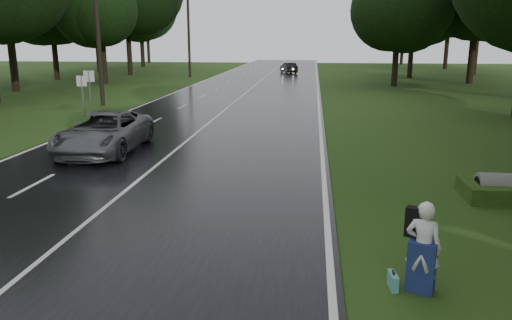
{
  "coord_description": "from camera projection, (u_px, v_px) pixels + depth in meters",
  "views": [
    {
      "loc": [
        5.37,
        -11.79,
        4.41
      ],
      "look_at": [
        3.86,
        1.66,
        1.1
      ],
      "focal_mm": 35.31,
      "sensor_mm": 36.0,
      "label": 1
    }
  ],
  "objects": [
    {
      "name": "tree_right_e",
      "position": [
        394.0,
        86.0,
        46.69
      ],
      "size": [
        7.71,
        7.71,
        12.05
      ],
      "primitive_type": null,
      "color": "black",
      "rests_on": "ground"
    },
    {
      "name": "lane_center",
      "position": [
        228.0,
        107.0,
        32.3
      ],
      "size": [
        0.12,
        140.0,
        0.01
      ],
      "primitive_type": "cube",
      "color": "silver",
      "rests_on": "road"
    },
    {
      "name": "ground",
      "position": [
        101.0,
        212.0,
        13.01
      ],
      "size": [
        160.0,
        160.0,
        0.0
      ],
      "primitive_type": "plane",
      "color": "#254013",
      "rests_on": "ground"
    },
    {
      "name": "far_car",
      "position": [
        289.0,
        68.0,
        63.12
      ],
      "size": [
        2.48,
        4.14,
        1.29
      ],
      "primitive_type": "imported",
      "rotation": [
        0.0,
        0.0,
        3.45
      ],
      "color": "black",
      "rests_on": "road"
    },
    {
      "name": "grey_car",
      "position": [
        104.0,
        132.0,
        19.54
      ],
      "size": [
        2.74,
        5.66,
        1.55
      ],
      "primitive_type": "imported",
      "rotation": [
        0.0,
        0.0,
        0.03
      ],
      "color": "#4E5154",
      "rests_on": "road"
    },
    {
      "name": "hitchhiker",
      "position": [
        422.0,
        250.0,
        8.81
      ],
      "size": [
        0.72,
        0.7,
        1.69
      ],
      "color": "silver",
      "rests_on": "ground"
    },
    {
      "name": "utility_pole_mid",
      "position": [
        103.0,
        105.0,
        33.5
      ],
      "size": [
        1.8,
        0.28,
        9.89
      ],
      "primitive_type": null,
      "color": "black",
      "rests_on": "ground"
    },
    {
      "name": "tree_left_f",
      "position": [
        131.0,
        75.0,
        60.42
      ],
      "size": [
        11.28,
        11.28,
        17.63
      ],
      "primitive_type": null,
      "color": "black",
      "rests_on": "ground"
    },
    {
      "name": "tree_right_f",
      "position": [
        409.0,
        78.0,
        56.06
      ],
      "size": [
        8.79,
        8.79,
        13.74
      ],
      "primitive_type": null,
      "color": "black",
      "rests_on": "ground"
    },
    {
      "name": "culvert",
      "position": [
        503.0,
        198.0,
        14.14
      ],
      "size": [
        1.46,
        0.73,
        0.73
      ],
      "primitive_type": "cylinder",
      "rotation": [
        0.0,
        1.57,
        0.0
      ],
      "color": "slate",
      "rests_on": "ground"
    },
    {
      "name": "road_sign_b",
      "position": [
        92.0,
        116.0,
        28.87
      ],
      "size": [
        0.62,
        0.1,
        2.59
      ],
      "primitive_type": null,
      "color": "white",
      "rests_on": "ground"
    },
    {
      "name": "utility_pole_far",
      "position": [
        190.0,
        77.0,
        56.97
      ],
      "size": [
        1.8,
        0.28,
        10.01
      ],
      "primitive_type": null,
      "color": "black",
      "rests_on": "ground"
    },
    {
      "name": "road",
      "position": [
        228.0,
        108.0,
        32.31
      ],
      "size": [
        12.0,
        140.0,
        0.04
      ],
      "primitive_type": "cube",
      "color": "black",
      "rests_on": "ground"
    },
    {
      "name": "tree_left_e",
      "position": [
        105.0,
        83.0,
        49.48
      ],
      "size": [
        8.28,
        8.28,
        12.94
      ],
      "primitive_type": null,
      "color": "black",
      "rests_on": "ground"
    },
    {
      "name": "road_sign_a",
      "position": [
        85.0,
        119.0,
        27.93
      ],
      "size": [
        0.57,
        0.1,
        2.37
      ],
      "primitive_type": null,
      "color": "white",
      "rests_on": "ground"
    },
    {
      "name": "suitcase",
      "position": [
        393.0,
        281.0,
        9.04
      ],
      "size": [
        0.16,
        0.42,
        0.29
      ],
      "primitive_type": "cube",
      "rotation": [
        0.0,
        0.0,
        0.1
      ],
      "color": "teal",
      "rests_on": "ground"
    }
  ]
}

